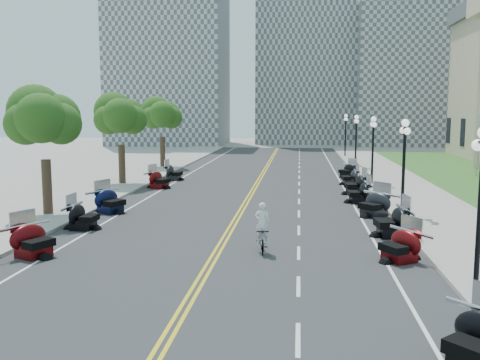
{
  "coord_description": "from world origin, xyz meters",
  "views": [
    {
      "loc": [
        3.16,
        -24.5,
        5.56
      ],
      "look_at": [
        0.16,
        2.52,
        2.0
      ],
      "focal_mm": 40.0,
      "sensor_mm": 36.0,
      "label": 1
    }
  ],
  "objects": [
    {
      "name": "centerline_yellow_b",
      "position": [
        0.12,
        10.0,
        0.01
      ],
      "size": [
        0.12,
        90.0,
        0.0
      ],
      "primitive_type": "cube",
      "color": "yellow",
      "rests_on": "road"
    },
    {
      "name": "tree_3",
      "position": [
        -10.0,
        14.0,
        4.75
      ],
      "size": [
        4.8,
        4.8,
        9.2
      ],
      "primitive_type": null,
      "color": "#235619",
      "rests_on": "sidewalk_south"
    },
    {
      "name": "street_lamp_1",
      "position": [
        8.6,
        -8.0,
        2.6
      ],
      "size": [
        0.5,
        1.2,
        4.9
      ],
      "primitive_type": null,
      "color": "black",
      "rests_on": "sidewalk_north"
    },
    {
      "name": "flagpole",
      "position": [
        18.0,
        22.0,
        5.0
      ],
      "size": [
        1.1,
        0.2,
        10.0
      ],
      "primitive_type": null,
      "color": "silver",
      "rests_on": "ground"
    },
    {
      "name": "motorcycle_s_9",
      "position": [
        -6.78,
        16.95,
        0.68
      ],
      "size": [
        2.09,
        2.09,
        1.36
      ],
      "primitive_type": null,
      "rotation": [
        0.0,
        0.0,
        1.49
      ],
      "color": "black",
      "rests_on": "road"
    },
    {
      "name": "lane_dash_7",
      "position": [
        3.2,
        4.0,
        0.01
      ],
      "size": [
        0.12,
        2.0,
        0.0
      ],
      "primitive_type": "cube",
      "color": "white",
      "rests_on": "road"
    },
    {
      "name": "distant_block_b",
      "position": [
        4.0,
        68.0,
        15.0
      ],
      "size": [
        16.0,
        12.0,
        30.0
      ],
      "primitive_type": "cube",
      "color": "gray",
      "rests_on": "ground"
    },
    {
      "name": "lane_dash_9",
      "position": [
        3.2,
        12.0,
        0.01
      ],
      "size": [
        0.12,
        2.0,
        0.0
      ],
      "primitive_type": "cube",
      "color": "white",
      "rests_on": "road"
    },
    {
      "name": "bicycle",
      "position": [
        1.76,
        -4.05,
        0.49
      ],
      "size": [
        0.66,
        1.69,
        0.99
      ],
      "primitive_type": "imported",
      "rotation": [
        0.0,
        0.0,
        0.12
      ],
      "color": "#A51414",
      "rests_on": "road"
    },
    {
      "name": "motorcycle_s_8",
      "position": [
        -6.76,
        12.48,
        0.7
      ],
      "size": [
        2.51,
        2.51,
        1.39
      ],
      "primitive_type": null,
      "rotation": [
        0.0,
        0.0,
        1.26
      ],
      "color": "#590A0C",
      "rests_on": "road"
    },
    {
      "name": "lane_dash_8",
      "position": [
        3.2,
        8.0,
        0.01
      ],
      "size": [
        0.12,
        2.0,
        0.0
      ],
      "primitive_type": "cube",
      "color": "white",
      "rests_on": "road"
    },
    {
      "name": "motorcycle_s_6",
      "position": [
        -7.01,
        3.18,
        0.72
      ],
      "size": [
        2.77,
        2.77,
        1.44
      ],
      "primitive_type": null,
      "rotation": [
        0.0,
        0.0,
        1.11
      ],
      "color": "black",
      "rests_on": "road"
    },
    {
      "name": "lane_dash_17",
      "position": [
        3.2,
        44.0,
        0.01
      ],
      "size": [
        0.12,
        2.0,
        0.0
      ],
      "primitive_type": "cube",
      "color": "white",
      "rests_on": "road"
    },
    {
      "name": "tree_2",
      "position": [
        -10.0,
        2.0,
        4.75
      ],
      "size": [
        4.8,
        4.8,
        9.2
      ],
      "primitive_type": null,
      "color": "#235619",
      "rests_on": "sidewalk_south"
    },
    {
      "name": "lane_dash_4",
      "position": [
        3.2,
        -8.0,
        0.01
      ],
      "size": [
        0.12,
        2.0,
        0.0
      ],
      "primitive_type": "cube",
      "color": "white",
      "rests_on": "road"
    },
    {
      "name": "motorcycle_n_10",
      "position": [
        7.19,
        20.27,
        0.64
      ],
      "size": [
        2.58,
        2.58,
        1.29
      ],
      "primitive_type": null,
      "rotation": [
        0.0,
        0.0,
        -0.92
      ],
      "color": "black",
      "rests_on": "road"
    },
    {
      "name": "lane_dash_15",
      "position": [
        3.2,
        36.0,
        0.01
      ],
      "size": [
        0.12,
        2.0,
        0.0
      ],
      "primitive_type": "cube",
      "color": "white",
      "rests_on": "road"
    },
    {
      "name": "street_lamp_2",
      "position": [
        8.6,
        4.0,
        2.6
      ],
      "size": [
        0.5,
        1.2,
        4.9
      ],
      "primitive_type": null,
      "color": "black",
      "rests_on": "sidewalk_north"
    },
    {
      "name": "lane_dash_10",
      "position": [
        3.2,
        16.0,
        0.01
      ],
      "size": [
        0.12,
        2.0,
        0.0
      ],
      "primitive_type": "cube",
      "color": "white",
      "rests_on": "road"
    },
    {
      "name": "lane_dash_18",
      "position": [
        3.2,
        48.0,
        0.01
      ],
      "size": [
        0.12,
        2.0,
        0.0
      ],
      "primitive_type": "cube",
      "color": "white",
      "rests_on": "road"
    },
    {
      "name": "lane_dash_3",
      "position": [
        3.2,
        -12.0,
        0.01
      ],
      "size": [
        0.12,
        2.0,
        0.0
      ],
      "primitive_type": "cube",
      "color": "white",
      "rests_on": "road"
    },
    {
      "name": "distant_block_a",
      "position": [
        -18.0,
        62.0,
        13.0
      ],
      "size": [
        18.0,
        14.0,
        26.0
      ],
      "primitive_type": "cube",
      "color": "gray",
      "rests_on": "ground"
    },
    {
      "name": "edge_line_south",
      "position": [
        -6.4,
        10.0,
        0.01
      ],
      "size": [
        0.12,
        90.0,
        0.0
      ],
      "primitive_type": "cube",
      "color": "white",
      "rests_on": "road"
    },
    {
      "name": "sidewalk_north",
      "position": [
        10.5,
        10.0,
        0.07
      ],
      "size": [
        5.0,
        90.0,
        0.15
      ],
      "primitive_type": "cube",
      "color": "#9E9991",
      "rests_on": "ground"
    },
    {
      "name": "lane_dash_6",
      "position": [
        3.2,
        0.0,
        0.01
      ],
      "size": [
        0.12,
        2.0,
        0.0
      ],
      "primitive_type": "cube",
      "color": "white",
      "rests_on": "road"
    },
    {
      "name": "motorcycle_n_4",
      "position": [
        6.9,
        -4.75,
        0.67
      ],
      "size": [
        2.63,
        2.63,
        1.34
      ],
      "primitive_type": null,
      "rotation": [
        0.0,
        0.0,
        -1.01
      ],
      "color": "#590A0C",
      "rests_on": "road"
    },
    {
      "name": "motorcycle_s_4",
      "position": [
        -6.85,
        -5.67,
        0.71
      ],
      "size": [
        2.7,
        2.7,
        1.42
      ],
      "primitive_type": null,
      "rotation": [
        0.0,
        0.0,
        1.13
      ],
      "color": "#590A0C",
      "rests_on": "road"
    },
    {
      "name": "tree_4",
      "position": [
        -10.0,
        26.0,
        4.75
      ],
      "size": [
        4.8,
        4.8,
        9.2
      ],
      "primitive_type": null,
      "color": "#235619",
      "rests_on": "sidewalk_south"
    },
    {
      "name": "road",
      "position": [
        0.0,
        10.0,
        0.0
      ],
      "size": [
        16.0,
        90.0,
        0.01
      ],
      "primitive_type": "cube",
      "color": "#333335",
      "rests_on": "ground"
    },
    {
      "name": "lane_dash_13",
      "position": [
        3.2,
        28.0,
        0.01
      ],
      "size": [
        0.12,
        2.0,
        0.0
      ],
      "primitive_type": "cube",
      "color": "white",
      "rests_on": "road"
    },
    {
      "name": "motorcycle_n_5",
      "position": [
        7.27,
        -0.83,
        0.75
      ],
      "size": [
        2.4,
        2.4,
        1.5
      ],
      "primitive_type": null,
      "rotation": [
        0.0,
        0.0,
        -1.44
      ],
      "color": "black",
      "rests_on": "road"
    },
    {
      "name": "lane_dash_12",
      "position": [
        3.2,
        24.0,
        0.01
      ],
      "size": [
        0.12,
        2.0,
        0.0
      ],
      "primitive_type": "cube",
      "color": "white",
      "rests_on": "road"
    },
    {
      "name": "lane_dash_11",
      "position": [
        3.2,
        20.0,
        0.01
      ],
      "size": [
        0.12,
        2.0,
        0.0
      ],
      "primitive_type": "cube",
      "color": "white",
      "rests_on": "road"
    },
    {
      "name": "edge_line_north",
      "position": [
        6.4,
        10.0,
        0.01
      ],
      "size": [
        0.12,
        90.0,
        0.0
      ],
      "primitive_type": "cube",
      "color": "white",
      "rests_on": "road"
    },
    {
      "name": "street_lamp_4",
      "position": [
        8.6,
        28.0,
        2.6
      ],
      "size": [
        0.5,
        1.2,
        4.9
      ],
      "primitive_type": null,
      "color": "black",
      "rests_on": "sidewalk_north"
    },
    {
      "name": "lane_dash_14",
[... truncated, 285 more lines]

